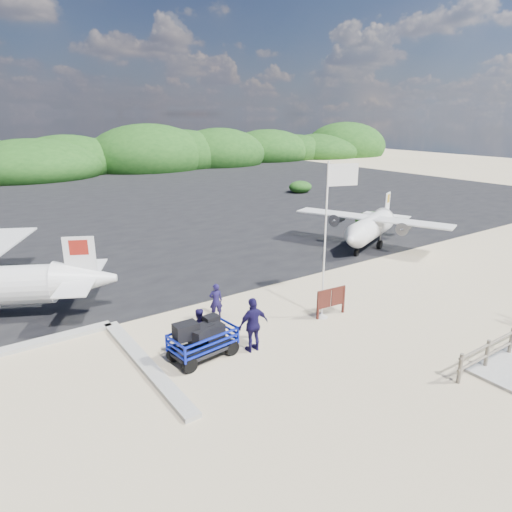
{
  "coord_description": "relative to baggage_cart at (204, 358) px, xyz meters",
  "views": [
    {
      "loc": [
        -9.06,
        -11.46,
        7.88
      ],
      "look_at": [
        1.45,
        3.62,
        2.15
      ],
      "focal_mm": 32.0,
      "sensor_mm": 36.0,
      "label": 1
    }
  ],
  "objects": [
    {
      "name": "flagpole",
      "position": [
        5.49,
        0.12,
        0.0
      ],
      "size": [
        1.35,
        0.87,
        6.24
      ],
      "primitive_type": null,
      "rotation": [
        0.0,
        0.0,
        -0.31
      ],
      "color": "white",
      "rests_on": "ground"
    },
    {
      "name": "asphalt_apron",
      "position": [
        2.68,
        29.2,
        0.0
      ],
      "size": [
        90.0,
        50.0,
        0.04
      ],
      "primitive_type": null,
      "color": "#B2B2B2",
      "rests_on": "ground"
    },
    {
      "name": "fence",
      "position": [
        8.68,
        -5.8,
        0.0
      ],
      "size": [
        6.4,
        2.0,
        1.1
      ],
      "primitive_type": null,
      "color": "#B2B2B2",
      "rests_on": "ground"
    },
    {
      "name": "baggage_cart",
      "position": [
        0.0,
        0.0,
        0.0
      ],
      "size": [
        2.53,
        1.63,
        1.19
      ],
      "primitive_type": null,
      "rotation": [
        0.0,
        0.0,
        0.11
      ],
      "color": "#0C1DB7",
      "rests_on": "ground"
    },
    {
      "name": "vegetation_band",
      "position": [
        2.68,
        54.2,
        0.0
      ],
      "size": [
        124.0,
        8.0,
        4.4
      ],
      "primitive_type": null,
      "color": "#B2B2B2",
      "rests_on": "ground"
    },
    {
      "name": "signboard",
      "position": [
        5.88,
        0.01,
        0.0
      ],
      "size": [
        1.49,
        0.27,
        1.22
      ],
      "primitive_type": null,
      "rotation": [
        0.0,
        0.0,
        -0.09
      ],
      "color": "#4E1E16",
      "rests_on": "ground"
    },
    {
      "name": "crew_c",
      "position": [
        1.67,
        -0.54,
        0.98
      ],
      "size": [
        1.17,
        0.52,
        1.96
      ],
      "primitive_type": "imported",
      "rotation": [
        0.0,
        0.0,
        3.1
      ],
      "color": "#171142",
      "rests_on": "ground"
    },
    {
      "name": "crew_b",
      "position": [
        0.2,
        0.66,
        0.75
      ],
      "size": [
        0.86,
        0.74,
        1.5
      ],
      "primitive_type": "imported",
      "rotation": [
        0.0,
        0.0,
        2.87
      ],
      "color": "#171142",
      "rests_on": "ground"
    },
    {
      "name": "crew_a",
      "position": [
        1.96,
        2.51,
        0.73
      ],
      "size": [
        0.62,
        0.51,
        1.47
      ],
      "primitive_type": "imported",
      "rotation": [
        0.0,
        0.0,
        2.8
      ],
      "color": "#171142",
      "rests_on": "ground"
    },
    {
      "name": "aircraft_large",
      "position": [
        16.59,
        22.91,
        0.0
      ],
      "size": [
        18.77,
        18.77,
        4.18
      ],
      "primitive_type": null,
      "rotation": [
        0.0,
        0.0,
        2.67
      ],
      "color": "#B2B2B2",
      "rests_on": "ground"
    },
    {
      "name": "ground",
      "position": [
        2.68,
        -0.8,
        0.0
      ],
      "size": [
        160.0,
        160.0,
        0.0
      ],
      "primitive_type": "plane",
      "color": "beige"
    }
  ]
}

